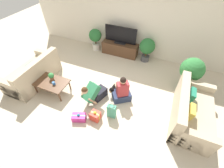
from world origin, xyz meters
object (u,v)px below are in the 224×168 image
at_px(coffee_table, 51,83).
at_px(potted_plant_back_left, 95,37).
at_px(potted_plant_back_right, 147,48).
at_px(gift_box_b, 95,116).
at_px(gift_box_a, 79,117).
at_px(tabletop_plant, 51,76).
at_px(tv_console, 120,49).
at_px(gift_bag_a, 112,111).
at_px(sofa_left, 33,74).
at_px(person_sitting, 122,92).
at_px(dog, 114,88).
at_px(person_kneeling, 94,93).
at_px(tv, 121,36).
at_px(sofa_right, 190,112).
at_px(potted_plant_corner_right, 192,70).
at_px(mug, 54,83).

bearing_deg(coffee_table, potted_plant_back_left, 87.61).
distance_m(potted_plant_back_right, gift_box_b, 3.18).
height_order(potted_plant_back_left, gift_box_a, potted_plant_back_left).
xyz_separation_m(potted_plant_back_right, tabletop_plant, (-2.28, -2.58, -0.05)).
height_order(tv_console, gift_bag_a, tv_console).
bearing_deg(coffee_table, gift_box_a, -24.41).
bearing_deg(gift_bag_a, potted_plant_back_left, 123.96).
xyz_separation_m(tv_console, potted_plant_back_left, (-1.06, -0.05, 0.30)).
distance_m(gift_box_a, tabletop_plant, 1.55).
height_order(sofa_left, coffee_table, sofa_left).
bearing_deg(person_sitting, tv_console, -103.57).
distance_m(dog, gift_bag_a, 0.88).
bearing_deg(person_kneeling, gift_box_b, -42.93).
xyz_separation_m(tv, person_sitting, (0.89, -2.22, -0.48)).
relative_size(potted_plant_back_left, person_kneeling, 1.06).
height_order(sofa_right, gift_box_b, sofa_right).
height_order(sofa_right, coffee_table, sofa_right).
bearing_deg(potted_plant_back_left, person_kneeling, -63.83).
bearing_deg(sofa_left, sofa_right, 94.84).
height_order(sofa_right, potted_plant_back_right, potted_plant_back_right).
relative_size(tv, dog, 2.25).
xyz_separation_m(tv_console, potted_plant_corner_right, (2.60, -0.96, 0.45)).
height_order(sofa_right, potted_plant_corner_right, potted_plant_corner_right).
height_order(gift_box_a, mug, mug).
xyz_separation_m(coffee_table, tabletop_plant, (-0.04, 0.12, 0.16)).
height_order(person_sitting, mug, person_sitting).
xyz_separation_m(sofa_right, gift_bag_a, (-1.89, -0.70, -0.09)).
distance_m(potted_plant_corner_right, dog, 2.34).
xyz_separation_m(tv, potted_plant_back_left, (-1.06, -0.05, -0.24)).
relative_size(sofa_right, gift_bag_a, 3.89).
height_order(sofa_left, dog, sofa_left).
bearing_deg(mug, gift_box_b, -12.77).
height_order(sofa_right, tv, tv).
relative_size(coffee_table, potted_plant_back_right, 1.11).
relative_size(sofa_left, gift_box_a, 4.31).
xyz_separation_m(potted_plant_corner_right, tabletop_plant, (-3.81, -1.67, -0.17)).
bearing_deg(potted_plant_back_right, gift_box_a, -106.33).
bearing_deg(person_kneeling, potted_plant_corner_right, 51.92).
height_order(gift_box_b, mug, mug).
relative_size(potted_plant_back_left, potted_plant_back_right, 0.97).
bearing_deg(person_sitting, person_kneeling, -8.48).
distance_m(sofa_left, sofa_right, 4.79).
distance_m(sofa_left, potted_plant_corner_right, 4.93).
height_order(person_sitting, gift_bag_a, person_sitting).
bearing_deg(potted_plant_corner_right, sofa_right, -83.17).
relative_size(tv_console, tabletop_plant, 6.41).
xyz_separation_m(sofa_right, gift_box_b, (-2.25, -0.95, -0.18)).
bearing_deg(tabletop_plant, tv, 65.20).
bearing_deg(gift_box_b, person_kneeling, 119.12).
height_order(potted_plant_back_left, person_kneeling, potted_plant_back_left).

